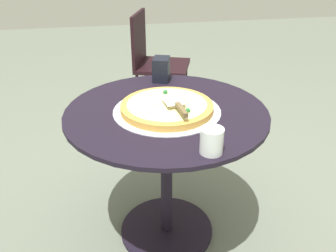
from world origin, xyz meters
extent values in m
plane|color=slate|center=(0.00, 0.00, 0.00)|extent=(10.00, 10.00, 0.00)
cylinder|color=black|center=(0.00, 0.00, 0.69)|extent=(0.87, 0.87, 0.02)
cylinder|color=black|center=(0.00, 0.00, 0.35)|extent=(0.06, 0.06, 0.66)
cylinder|color=black|center=(0.00, 0.00, 0.01)|extent=(0.47, 0.47, 0.02)
cylinder|color=silver|center=(0.01, 0.00, 0.70)|extent=(0.46, 0.46, 0.00)
cylinder|color=gold|center=(0.01, 0.00, 0.71)|extent=(0.39, 0.39, 0.03)
cylinder|color=beige|center=(0.01, 0.00, 0.73)|extent=(0.34, 0.34, 0.00)
sphere|color=#EFEDC8|center=(0.02, -0.04, 0.73)|extent=(0.01, 0.01, 0.01)
sphere|color=#226333|center=(-0.09, 0.01, 0.74)|extent=(0.02, 0.02, 0.02)
sphere|color=silver|center=(-0.01, 0.00, 0.74)|extent=(0.02, 0.02, 0.02)
sphere|color=silver|center=(-0.03, 0.01, 0.74)|extent=(0.02, 0.02, 0.02)
sphere|color=white|center=(0.01, 0.02, 0.73)|extent=(0.01, 0.01, 0.01)
sphere|color=silver|center=(0.03, 0.08, 0.74)|extent=(0.02, 0.02, 0.02)
sphere|color=beige|center=(-0.01, 0.07, 0.74)|extent=(0.02, 0.02, 0.02)
sphere|color=#216C2D|center=(0.11, 0.07, 0.74)|extent=(0.02, 0.02, 0.02)
sphere|color=#296831|center=(-0.01, 0.01, 0.73)|extent=(0.01, 0.01, 0.01)
cube|color=silver|center=(0.03, 0.02, 0.75)|extent=(0.11, 0.09, 0.00)
cube|color=brown|center=(0.14, 0.03, 0.76)|extent=(0.11, 0.03, 0.02)
cylinder|color=white|center=(0.36, 0.09, 0.74)|extent=(0.08, 0.08, 0.09)
cube|color=black|center=(-0.35, 0.04, 0.76)|extent=(0.12, 0.11, 0.12)
cube|color=black|center=(-1.38, 0.23, 0.42)|extent=(0.52, 0.52, 0.03)
cube|color=black|center=(-1.44, 0.04, 0.64)|extent=(0.39, 0.16, 0.41)
cylinder|color=black|center=(-1.49, 0.45, 0.20)|extent=(0.02, 0.02, 0.41)
cylinder|color=black|center=(-1.15, 0.33, 0.20)|extent=(0.02, 0.02, 0.41)
cylinder|color=black|center=(-1.60, 0.12, 0.20)|extent=(0.02, 0.02, 0.41)
cylinder|color=black|center=(-1.27, 0.00, 0.20)|extent=(0.02, 0.02, 0.41)
camera|label=1|loc=(1.31, -0.24, 1.33)|focal=36.96mm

